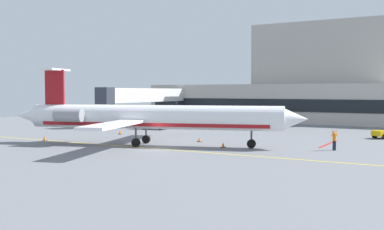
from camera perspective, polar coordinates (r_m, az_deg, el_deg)
The scene contains 11 objects.
ground at distance 46.36m, azimuth -4.39°, elevation -4.24°, with size 120.00×120.00×0.11m.
terminal_building at distance 87.86m, azimuth 13.17°, elevation 3.40°, with size 55.48×11.75×18.31m.
jet_bridge_west at distance 80.75m, azimuth -6.08°, elevation 2.42°, with size 2.40×23.76×6.36m.
regional_jet at distance 48.96m, azimuth -5.44°, elevation -0.29°, with size 31.68×23.06×8.24m.
baggage_tug at distance 69.33m, azimuth -4.94°, elevation -1.08°, with size 4.07×2.11×1.83m.
fuel_tank at distance 77.82m, azimuth -2.47°, elevation -0.33°, with size 7.41×2.00×2.20m.
marshaller at distance 46.80m, azimuth 17.25°, elevation -2.98°, with size 0.54×0.74×2.00m.
safety_cone_alpha at distance 47.21m, azimuth 3.89°, elevation -3.74°, with size 0.47×0.47×0.55m.
safety_cone_bravo at distance 52.33m, azimuth 0.91°, elevation -3.07°, with size 0.47×0.47×0.55m.
safety_cone_charlie at distance 62.18m, azimuth -8.89°, elevation -2.14°, with size 0.47×0.47×0.55m.
safety_cone_delta at distance 56.29m, azimuth -17.82°, elevation -2.79°, with size 0.47×0.47×0.55m.
Camera 1 is at (25.95, -37.96, 5.80)m, focal length 42.97 mm.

